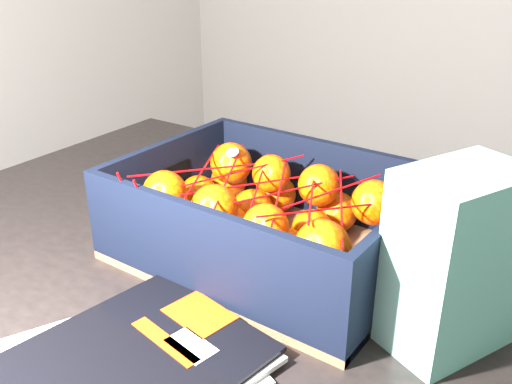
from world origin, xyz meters
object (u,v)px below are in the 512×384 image
Objects in this scene: magazine_stack at (114,370)px; table at (264,315)px; produce_crate at (269,229)px; retail_carton at (455,260)px.

table is at bearing 91.94° from magazine_stack.
produce_crate is (0.00, 0.01, 0.14)m from table.
retail_carton reaches higher than produce_crate.
magazine_stack is at bearing -88.47° from produce_crate.
table is 5.98× the size of retail_carton.
magazine_stack is 0.29m from produce_crate.
table is 3.12× the size of produce_crate.
table is at bearing -102.37° from produce_crate.
produce_crate is at bearing 91.53° from magazine_stack.
magazine_stack is at bearing -111.13° from retail_carton.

